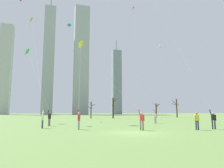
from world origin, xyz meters
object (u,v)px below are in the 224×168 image
object	(u,v)px
bare_tree_center	(91,109)
bare_tree_right_of_center	(156,109)
bare_tree_far_right_edge	(113,107)
kite_flyer_far_back_yellow	(79,96)
kite_flyer_foreground_left_orange	(41,101)
distant_kite_high_overhead_teal	(74,39)
bystander_watching_nearby	(155,117)
bystander_far_off_by_trees	(197,120)
distant_kite_drifting_left_pink	(134,18)
bare_tree_rightmost	(177,108)
kite_flyer_foreground_right_green	(43,99)
kite_flyer_midfield_center_red	(118,95)
distant_kite_low_near_trees_white	(160,52)
kite_flyer_midfield_left_purple	(195,82)

from	to	relation	value
bare_tree_center	bare_tree_right_of_center	bearing A→B (deg)	11.62
bare_tree_far_right_edge	kite_flyer_far_back_yellow	bearing A→B (deg)	-113.44
kite_flyer_foreground_left_orange	distant_kite_high_overhead_teal	bearing A→B (deg)	63.59
kite_flyer_far_back_yellow	bystander_watching_nearby	distance (m)	12.82
kite_flyer_foreground_left_orange	bare_tree_center	xyz separation A→B (m)	(10.82, 27.73, -0.52)
bystander_watching_nearby	bystander_far_off_by_trees	distance (m)	10.75
kite_flyer_far_back_yellow	distant_kite_drifting_left_pink	bearing A→B (deg)	53.78
distant_kite_drifting_left_pink	bare_tree_rightmost	world-z (taller)	distant_kite_drifting_left_pink
bystander_watching_nearby	kite_flyer_foreground_right_green	bearing A→B (deg)	177.23
kite_flyer_far_back_yellow	kite_flyer_midfield_center_red	size ratio (longest dim) A/B	0.89
distant_kite_drifting_left_pink	distant_kite_low_near_trees_white	bearing A→B (deg)	-66.21
kite_flyer_midfield_center_red	bare_tree_rightmost	bearing A→B (deg)	49.53
bystander_far_off_by_trees	bystander_watching_nearby	bearing A→B (deg)	81.88
distant_kite_drifting_left_pink	bare_tree_center	bearing A→B (deg)	135.10
bystander_watching_nearby	bare_tree_far_right_edge	distance (m)	24.48
bare_tree_right_of_center	bystander_far_off_by_trees	bearing A→B (deg)	-113.95
kite_flyer_midfield_center_red	bare_tree_right_of_center	distance (m)	44.74
kite_flyer_foreground_left_orange	bare_tree_rightmost	bearing A→B (deg)	38.66
distant_kite_low_near_trees_white	bystander_far_off_by_trees	bearing A→B (deg)	-112.20
kite_flyer_midfield_center_red	bystander_far_off_by_trees	bearing A→B (deg)	-14.12
bystander_watching_nearby	bare_tree_rightmost	xyz separation A→B (m)	(21.10, 25.90, 1.97)
kite_flyer_midfield_center_red	distant_kite_high_overhead_teal	xyz separation A→B (m)	(-2.80, 13.85, 10.02)
distant_kite_high_overhead_teal	kite_flyer_midfield_center_red	bearing A→B (deg)	-78.59
bystander_far_off_by_trees	bare_tree_center	bearing A→B (deg)	95.18
distant_kite_drifting_left_pink	bare_tree_rightmost	bearing A→B (deg)	29.82
kite_flyer_midfield_left_purple	kite_flyer_midfield_center_red	xyz separation A→B (m)	(-8.27, 0.23, -1.60)
bare_tree_rightmost	distant_kite_high_overhead_teal	bearing A→B (deg)	-147.20
bystander_far_off_by_trees	bare_tree_far_right_edge	bearing A→B (deg)	85.65
bystander_far_off_by_trees	distant_kite_drifting_left_pink	xyz separation A→B (m)	(5.25, 26.59, 22.92)
distant_kite_high_overhead_teal	bystander_far_off_by_trees	bearing A→B (deg)	-57.80
bystander_far_off_by_trees	bare_tree_right_of_center	distance (m)	42.94
kite_flyer_foreground_left_orange	bare_tree_center	size ratio (longest dim) A/B	3.86
kite_flyer_foreground_left_orange	bystander_far_off_by_trees	size ratio (longest dim) A/B	9.98
bare_tree_center	kite_flyer_foreground_right_green	bearing A→B (deg)	-114.44
distant_kite_drifting_left_pink	bare_tree_far_right_edge	world-z (taller)	distant_kite_drifting_left_pink
distant_kite_high_overhead_teal	bare_tree_far_right_edge	size ratio (longest dim) A/B	2.98
kite_flyer_foreground_right_green	distant_kite_low_near_trees_white	size ratio (longest dim) A/B	0.79
bystander_watching_nearby	kite_flyer_far_back_yellow	bearing A→B (deg)	-156.82
kite_flyer_far_back_yellow	bystander_watching_nearby	world-z (taller)	kite_flyer_far_back_yellow
distant_kite_low_near_trees_white	bare_tree_rightmost	xyz separation A→B (m)	(14.46, 16.55, -10.89)
distant_kite_low_near_trees_white	bare_tree_center	xyz separation A→B (m)	(-11.33, 14.99, -11.47)
kite_flyer_foreground_left_orange	bare_tree_rightmost	xyz separation A→B (m)	(36.61, 29.28, 0.06)
distant_kite_low_near_trees_white	bare_tree_far_right_edge	xyz separation A→B (m)	(-5.50, 15.03, -11.00)
bare_tree_rightmost	kite_flyer_midfield_left_purple	bearing A→B (deg)	-121.44
distant_kite_low_near_trees_white	distant_kite_high_overhead_teal	bearing A→B (deg)	-166.34
bare_tree_far_right_edge	distant_kite_low_near_trees_white	bearing A→B (deg)	-69.91
kite_flyer_far_back_yellow	kite_flyer_foreground_left_orange	xyz separation A→B (m)	(-3.93, 1.58, -0.50)
bare_tree_right_of_center	bare_tree_rightmost	bearing A→B (deg)	-27.26
kite_flyer_far_back_yellow	distant_kite_drifting_left_pink	size ratio (longest dim) A/B	0.45
bystander_far_off_by_trees	distant_kite_high_overhead_teal	bearing A→B (deg)	122.20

